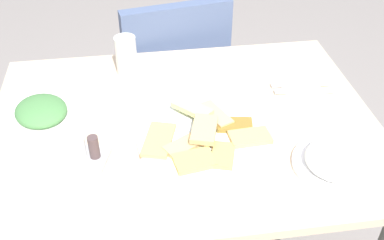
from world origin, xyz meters
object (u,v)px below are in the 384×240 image
Objects in this scene: salad_plate_rice at (339,160)px; soda_can at (126,55)px; salad_plate_greens at (41,112)px; spoon at (300,85)px; dining_table at (185,148)px; paper_napkin at (302,89)px; pide_platter at (204,137)px; dining_chair at (171,85)px; condiment_caddy at (88,154)px; fork at (304,91)px.

soda_can reaches higher than salad_plate_rice.
spoon is (0.76, 0.05, -0.01)m from salad_plate_greens.
spoon is at bearing 18.61° from dining_table.
soda_can is at bearing 161.32° from paper_napkin.
salad_plate_greens is at bearing 159.54° from pide_platter.
dining_chair is 5.09× the size of spoon.
fork is at bearing 18.47° from condiment_caddy.
dining_chair is at bearing 131.75° from spoon.
paper_napkin is at bearing -85.25° from spoon.
salad_plate_greens is (-0.43, 0.16, 0.01)m from pide_platter.
salad_plate_rice is at bearing -33.36° from dining_table.
soda_can is 0.55m from paper_napkin.
pide_platter is 2.85× the size of soda_can.
salad_plate_greens reaches higher than dining_table.
condiment_caddy is (-0.25, -0.12, 0.12)m from dining_table.
condiment_caddy is at bearing -154.71° from dining_table.
dining_chair is 0.82m from condiment_caddy.
soda_can is (-0.14, 0.28, 0.16)m from dining_table.
dining_chair reaches higher than salad_plate_rice.
salad_plate_rice reaches higher than spoon.
dining_table is 0.43m from salad_plate_rice.
spoon is at bearing 95.52° from fork.
pide_platter is (0.02, -0.67, 0.28)m from dining_chair.
soda_can is 0.69× the size of fork.
pide_platter is 1.57× the size of salad_plate_rice.
soda_can is 1.08× the size of paper_napkin.
soda_can is 0.54m from spoon.
pide_platter is 0.30m from condiment_caddy.
pide_platter is at bearing -143.10° from spoon.
dining_chair reaches higher than spoon.
salad_plate_rice is 1.25× the size of fork.
dining_chair is (0.02, 0.59, -0.17)m from dining_table.
spoon is (0.00, 0.02, 0.00)m from paper_napkin.
salad_plate_greens is 1.99× the size of paper_napkin.
paper_napkin is 0.66m from condiment_caddy.
pide_platter is at bearing -147.02° from fork.
paper_napkin is (0.52, -0.17, -0.06)m from soda_can.
dining_table is at bearing -156.64° from spoon.
spoon is (0.00, 0.04, 0.00)m from fork.
salad_plate_rice is 1.25× the size of spoon.
salad_plate_rice is (0.33, -0.82, 0.29)m from dining_chair.
dining_chair is 5.08× the size of fork.
dining_chair is 0.93m from salad_plate_rice.
paper_napkin is 1.01× the size of condiment_caddy.
condiment_caddy is at bearing -110.96° from dining_chair.
soda_can is at bearing 117.26° from dining_table.
paper_napkin is 0.64× the size of spoon.
salad_plate_greens is 1.27× the size of fork.
condiment_caddy is at bearing -172.91° from pide_platter.
salad_plate_rice reaches higher than paper_napkin.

